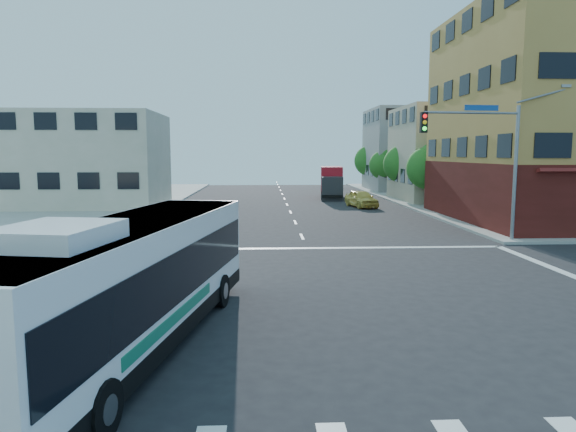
{
  "coord_description": "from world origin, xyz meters",
  "views": [
    {
      "loc": [
        -2.11,
        -14.98,
        4.59
      ],
      "look_at": [
        -1.17,
        4.69,
        2.18
      ],
      "focal_mm": 32.0,
      "sensor_mm": 36.0,
      "label": 1
    }
  ],
  "objects": [
    {
      "name": "ground",
      "position": [
        0.0,
        0.0,
        0.0
      ],
      "size": [
        120.0,
        120.0,
        0.0
      ],
      "primitive_type": "plane",
      "color": "black",
      "rests_on": "ground"
    },
    {
      "name": "building_east_near",
      "position": [
        16.98,
        33.98,
        4.51
      ],
      "size": [
        12.06,
        10.06,
        9.0
      ],
      "color": "#BEB091",
      "rests_on": "ground"
    },
    {
      "name": "building_east_far",
      "position": [
        16.98,
        47.98,
        5.01
      ],
      "size": [
        12.06,
        10.06,
        10.0
      ],
      "color": "gray",
      "rests_on": "ground"
    },
    {
      "name": "building_west",
      "position": [
        -17.02,
        29.98,
        4.01
      ],
      "size": [
        12.06,
        10.06,
        8.0
      ],
      "color": "beige",
      "rests_on": "ground"
    },
    {
      "name": "signal_mast_ne",
      "position": [
        9.08,
        10.62,
        4.98
      ],
      "size": [
        7.91,
        1.13,
        8.07
      ],
      "color": "gray",
      "rests_on": "ground"
    },
    {
      "name": "street_tree_a",
      "position": [
        11.9,
        27.92,
        3.59
      ],
      "size": [
        3.6,
        3.6,
        5.53
      ],
      "color": "#361E13",
      "rests_on": "ground"
    },
    {
      "name": "street_tree_b",
      "position": [
        11.9,
        35.92,
        3.75
      ],
      "size": [
        3.8,
        3.8,
        5.79
      ],
      "color": "#361E13",
      "rests_on": "ground"
    },
    {
      "name": "street_tree_c",
      "position": [
        11.9,
        43.92,
        3.46
      ],
      "size": [
        3.4,
        3.4,
        5.29
      ],
      "color": "#361E13",
      "rests_on": "ground"
    },
    {
      "name": "street_tree_d",
      "position": [
        11.9,
        51.92,
        3.88
      ],
      "size": [
        4.0,
        4.0,
        6.03
      ],
      "color": "#361E13",
      "rests_on": "ground"
    },
    {
      "name": "transit_bus",
      "position": [
        -5.18,
        -3.27,
        1.64
      ],
      "size": [
        4.47,
        11.61,
        3.36
      ],
      "rotation": [
        0.0,
        0.0,
        -0.18
      ],
      "color": "black",
      "rests_on": "ground"
    },
    {
      "name": "box_truck",
      "position": [
        4.85,
        37.24,
        1.57
      ],
      "size": [
        2.84,
        7.36,
        3.23
      ],
      "rotation": [
        0.0,
        0.0,
        -0.11
      ],
      "color": "#25262A",
      "rests_on": "ground"
    },
    {
      "name": "parked_car",
      "position": [
        6.27,
        28.48,
        0.74
      ],
      "size": [
        2.58,
        4.58,
        1.47
      ],
      "primitive_type": "imported",
      "rotation": [
        0.0,
        0.0,
        0.2
      ],
      "color": "#DDC14E",
      "rests_on": "ground"
    }
  ]
}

